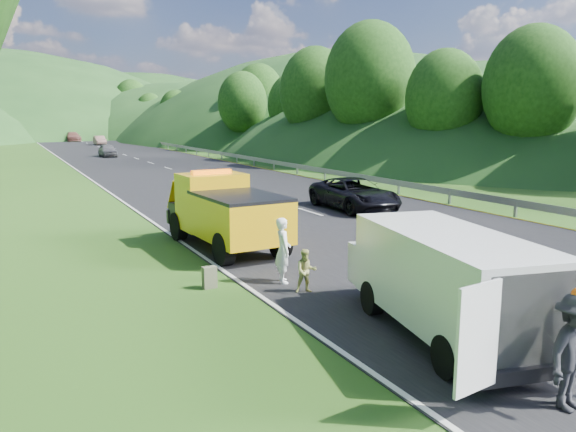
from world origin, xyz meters
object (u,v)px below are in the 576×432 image
passing_suv (354,210)px  tow_truck (225,212)px  spare_tire (551,367)px  child (306,293)px  worker (569,410)px  woman (283,283)px  white_van (445,278)px  suitcase (209,277)px

passing_suv → tow_truck: bearing=-148.9°
tow_truck → passing_suv: 9.22m
spare_tire → passing_suv: size_ratio=0.14×
passing_suv → spare_tire: bearing=-109.8°
child → worker: (0.80, -6.61, 0.00)m
woman → passing_suv: (8.05, 8.80, 0.00)m
tow_truck → child: (0.05, -5.38, -1.21)m
white_van → worker: (-0.28, -3.02, -1.19)m
child → worker: worker is taller
suitcase → spare_tire: size_ratio=0.80×
worker → suitcase: 8.52m
worker → suitcase: worker is taller
woman → white_van: bearing=-151.3°
child → passing_suv: size_ratio=0.21×
suitcase → passing_suv: passing_suv is taller
tow_truck → woman: bearing=-93.7°
child → white_van: bearing=-56.0°
child → suitcase: size_ratio=1.93×
worker → spare_tire: size_ratio=2.53×
child → passing_suv: bearing=68.3°
spare_tire → child: bearing=108.2°
white_van → worker: 3.25m
suitcase → child: bearing=-36.3°
woman → worker: 7.69m
white_van → worker: bearing=-83.1°
worker → suitcase: (-2.77, 8.05, 0.28)m
tow_truck → spare_tire: bearing=-83.3°
spare_tire → passing_suv: 16.51m
spare_tire → passing_suv: (6.13, 15.33, 0.00)m
woman → child: 1.03m
suitcase → tow_truck: bearing=64.0°
child → spare_tire: size_ratio=1.54×
child → worker: bearing=-65.9°
tow_truck → passing_suv: size_ratio=1.13×
suitcase → passing_suv: (9.90, 8.38, -0.28)m
suitcase → worker: bearing=-71.0°
suitcase → passing_suv: 12.98m
child → spare_tire: bearing=-54.6°
spare_tire → worker: bearing=-132.3°
woman → child: woman is taller
white_van → worker: size_ratio=3.56×
suitcase → spare_tire: bearing=-61.5°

